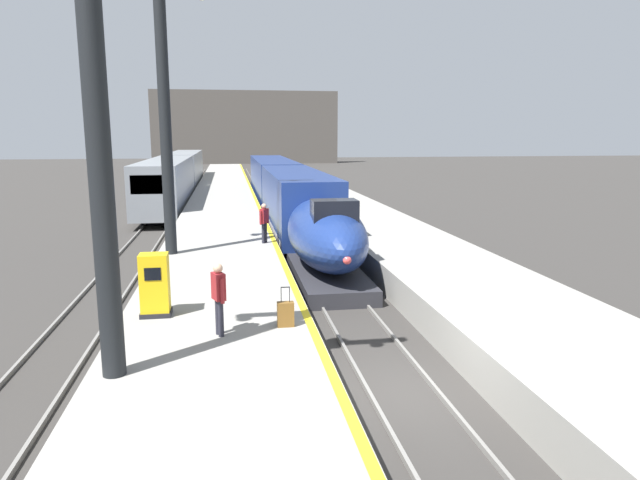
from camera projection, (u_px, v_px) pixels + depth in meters
The scene contains 17 objects.
ground_plane at pixel (402, 393), 12.43m from camera, with size 260.00×260.00×0.00m, color #33302D.
platform_left at pixel (223, 216), 35.72m from camera, with size 4.80×110.00×1.05m, color gray.
platform_right at pixel (348, 213), 36.99m from camera, with size 4.80×110.00×1.05m, color gray.
platform_left_safety_stripe at pixel (259, 207), 35.98m from camera, with size 0.20×107.80×0.01m, color yellow.
rail_main_left at pixel (272, 216), 38.99m from camera, with size 0.08×110.00×0.12m, color slate.
rail_main_right at pixel (294, 216), 39.23m from camera, with size 0.08×110.00×0.12m, color slate.
rail_secondary_left at pixel (151, 219), 37.72m from camera, with size 0.08×110.00×0.12m, color slate.
rail_secondary_right at pixel (174, 218), 37.96m from camera, with size 0.08×110.00×0.12m, color slate.
highspeed_train_main at pixel (286, 193), 36.41m from camera, with size 2.92×39.37×3.60m.
regional_train_adjacent at pixel (178, 174), 50.35m from camera, with size 2.85×36.60×3.80m.
station_column_near at pixel (95, 90), 9.89m from camera, with size 4.00×0.68×8.78m.
station_column_mid at pixel (164, 89), 20.79m from camera, with size 4.00×0.68×10.44m.
passenger_near_edge at pixel (219, 294), 12.81m from camera, with size 0.34×0.54×1.69m.
passenger_mid_platform at pixel (264, 220), 23.89m from camera, with size 0.41×0.46×1.69m.
rolling_suitcase at pixel (286, 314), 13.54m from camera, with size 0.40×0.22×0.98m.
ticket_machine_yellow at pixel (155, 287), 14.28m from camera, with size 0.76×0.62×1.60m.
terminus_back_wall at pixel (246, 127), 110.14m from camera, with size 36.00×2.00×14.00m, color #4C4742.
Camera 1 is at (-3.63, -11.17, 5.58)m, focal length 31.75 mm.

